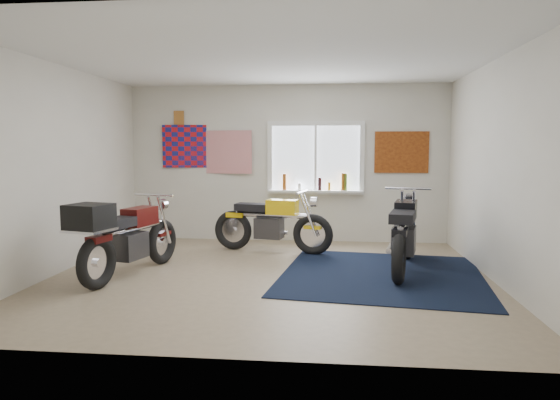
# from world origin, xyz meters

# --- Properties ---
(ground) EXTENTS (5.50, 5.50, 0.00)m
(ground) POSITION_xyz_m (0.00, 0.00, 0.00)
(ground) COLOR #9E896B
(ground) RESTS_ON ground
(room_shell) EXTENTS (5.50, 5.50, 5.50)m
(room_shell) POSITION_xyz_m (0.00, 0.00, 1.64)
(room_shell) COLOR white
(room_shell) RESTS_ON ground
(navy_rug) EXTENTS (2.80, 2.89, 0.01)m
(navy_rug) POSITION_xyz_m (1.42, 0.21, 0.01)
(navy_rug) COLOR black
(navy_rug) RESTS_ON ground
(window_assembly) EXTENTS (1.66, 0.17, 1.26)m
(window_assembly) POSITION_xyz_m (0.50, 2.47, 1.37)
(window_assembly) COLOR white
(window_assembly) RESTS_ON room_shell
(oil_bottles) EXTENTS (1.11, 0.09, 0.30)m
(oil_bottles) POSITION_xyz_m (0.71, 2.40, 1.03)
(oil_bottles) COLOR brown
(oil_bottles) RESTS_ON window_assembly
(flag_display) EXTENTS (1.60, 0.10, 1.17)m
(flag_display) POSITION_xyz_m (-1.90, 2.48, 2.15)
(flag_display) COLOR red
(flag_display) RESTS_ON room_shell
(triumph_poster) EXTENTS (0.90, 0.03, 0.70)m
(triumph_poster) POSITION_xyz_m (1.95, 2.48, 1.55)
(triumph_poster) COLOR #A54C14
(triumph_poster) RESTS_ON room_shell
(yellow_triumph) EXTENTS (1.93, 0.65, 0.98)m
(yellow_triumph) POSITION_xyz_m (-0.15, 1.50, 0.43)
(yellow_triumph) COLOR black
(yellow_triumph) RESTS_ON ground
(black_chrome_bike) EXTENTS (0.73, 2.07, 1.08)m
(black_chrome_bike) POSITION_xyz_m (1.74, 0.52, 0.47)
(black_chrome_bike) COLOR black
(black_chrome_bike) RESTS_ON navy_rug
(maroon_tourer) EXTENTS (0.86, 1.99, 1.01)m
(maroon_tourer) POSITION_xyz_m (-1.79, -0.25, 0.53)
(maroon_tourer) COLOR black
(maroon_tourer) RESTS_ON ground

